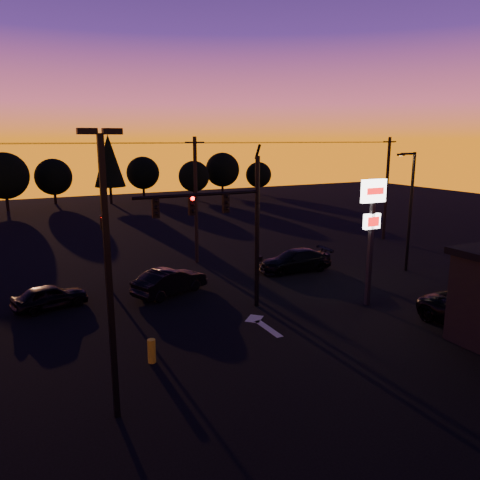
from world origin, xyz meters
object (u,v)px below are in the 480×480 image
object	(u,v)px
traffic_signal_mast	(230,218)
streetlight	(410,207)
secondary_signal	(104,239)
car_mid	(170,281)
suv_parked	(479,315)
bollard	(152,351)
car_left	(50,297)
pylon_sign	(372,215)
parking_lot_light	(108,260)
car_right	(295,260)

from	to	relation	value
traffic_signal_mast	streetlight	size ratio (longest dim) A/B	1.07
secondary_signal	car_mid	size ratio (longest dim) A/B	0.95
traffic_signal_mast	car_mid	bearing A→B (deg)	115.48
car_mid	suv_parked	world-z (taller)	suv_parked
bollard	car_left	bearing A→B (deg)	109.94
secondary_signal	car_mid	bearing A→B (deg)	-49.27
traffic_signal_mast	pylon_sign	size ratio (longest dim) A/B	1.26
streetlight	pylon_sign	bearing A→B (deg)	-149.92
suv_parked	traffic_signal_mast	bearing A→B (deg)	135.61
traffic_signal_mast	secondary_signal	world-z (taller)	traffic_signal_mast
bollard	car_mid	xyz separation A→B (m)	(3.40, 7.87, 0.26)
parking_lot_light	car_right	world-z (taller)	parking_lot_light
streetlight	bollard	xyz separation A→B (m)	(-19.33, -5.35, -3.93)
parking_lot_light	car_right	xyz separation A→B (m)	(14.63, 11.85, -4.53)
bollard	car_mid	distance (m)	8.58
pylon_sign	bollard	bearing A→B (deg)	-173.81
streetlight	car_right	bearing A→B (deg)	153.72
parking_lot_light	secondary_signal	bearing A→B (deg)	80.21
secondary_signal	suv_parked	bearing A→B (deg)	-46.75
secondary_signal	car_left	xyz separation A→B (m)	(-3.48, -2.89, -2.21)
streetlight	suv_parked	bearing A→B (deg)	-117.24
traffic_signal_mast	parking_lot_light	distance (m)	10.19
streetlight	bollard	distance (m)	20.43
traffic_signal_mast	car_mid	size ratio (longest dim) A/B	1.87
suv_parked	car_left	bearing A→B (deg)	140.27
parking_lot_light	car_mid	size ratio (longest dim) A/B	1.99
pylon_sign	secondary_signal	bearing A→B (deg)	140.23
secondary_signal	parking_lot_light	distance (m)	14.90
bollard	car_right	world-z (taller)	car_right
streetlight	car_left	size ratio (longest dim) A/B	2.09
parking_lot_light	pylon_sign	size ratio (longest dim) A/B	1.34
suv_parked	bollard	bearing A→B (deg)	160.43
traffic_signal_mast	streetlight	distance (m)	14.10
pylon_sign	streetlight	bearing A→B (deg)	30.08
car_right	suv_parked	world-z (taller)	suv_parked
parking_lot_light	pylon_sign	distance (m)	15.19
car_left	car_right	world-z (taller)	car_right
traffic_signal_mast	car_left	bearing A→B (deg)	151.24
pylon_sign	streetlight	distance (m)	8.00
traffic_signal_mast	suv_parked	size ratio (longest dim) A/B	1.55
secondary_signal	suv_parked	size ratio (longest dim) A/B	0.78
secondary_signal	car_mid	world-z (taller)	secondary_signal
bollard	car_mid	size ratio (longest dim) A/B	0.21
streetlight	car_mid	bearing A→B (deg)	171.00
parking_lot_light	suv_parked	bearing A→B (deg)	-2.14
car_mid	car_right	distance (m)	9.19
pylon_sign	streetlight	xyz separation A→B (m)	(6.91, 4.00, -0.49)
car_left	parking_lot_light	bearing A→B (deg)	172.24
pylon_sign	car_right	world-z (taller)	pylon_sign
pylon_sign	car_left	xyz separation A→B (m)	(-15.48, 7.09, -4.26)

